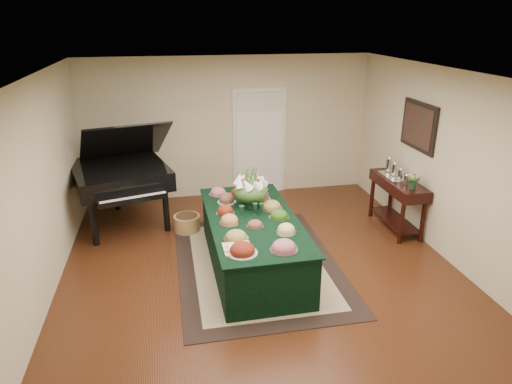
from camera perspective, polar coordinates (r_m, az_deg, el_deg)
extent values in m
plane|color=black|center=(6.61, 0.51, -9.45)|extent=(6.00, 6.00, 0.00)
cube|color=black|center=(6.71, 0.13, -8.89)|extent=(2.27, 3.17, 0.01)
cube|color=beige|center=(6.71, 0.13, -8.84)|extent=(1.81, 2.72, 0.01)
cube|color=silver|center=(9.03, 0.42, 6.31)|extent=(1.05, 0.04, 2.10)
cube|color=white|center=(9.02, 0.44, 5.97)|extent=(0.90, 0.06, 2.00)
cube|color=black|center=(6.48, -0.42, -6.38)|extent=(1.18, 2.51, 0.74)
cube|color=black|center=(6.31, -0.43, -3.34)|extent=(1.24, 2.57, 0.02)
cylinder|color=silver|center=(5.74, -2.52, -5.83)|extent=(0.32, 0.32, 0.01)
ellipsoid|color=#A78D43|center=(5.72, -2.52, -5.43)|extent=(0.26, 0.26, 0.08)
cylinder|color=silver|center=(7.14, -4.77, -0.28)|extent=(0.29, 0.29, 0.01)
ellipsoid|color=#C96475|center=(7.12, -4.78, 0.06)|extent=(0.24, 0.24, 0.08)
cylinder|color=silver|center=(7.12, -2.21, -0.27)|extent=(0.28, 0.28, 0.01)
ellipsoid|color=maroon|center=(7.11, -2.21, 0.08)|extent=(0.23, 0.23, 0.08)
cylinder|color=silver|center=(6.05, -0.13, -4.30)|extent=(0.24, 0.24, 0.01)
ellipsoid|color=brown|center=(6.04, -0.13, -3.99)|extent=(0.20, 0.20, 0.06)
cylinder|color=silver|center=(5.48, 3.51, -7.20)|extent=(0.35, 0.35, 0.01)
ellipsoid|color=#C96475|center=(5.46, 3.52, -6.73)|extent=(0.28, 0.28, 0.09)
cylinder|color=silver|center=(6.61, 1.92, -2.04)|extent=(0.33, 0.33, 0.01)
ellipsoid|color=#A78D43|center=(6.59, 1.93, -1.65)|extent=(0.27, 0.27, 0.09)
cylinder|color=silver|center=(6.45, -3.88, -2.69)|extent=(0.27, 0.27, 0.01)
ellipsoid|color=maroon|center=(6.42, -3.89, -2.27)|extent=(0.22, 0.22, 0.09)
cylinder|color=silver|center=(6.31, 2.92, -3.23)|extent=(0.29, 0.29, 0.01)
ellipsoid|color=#336319|center=(6.29, 2.92, -2.84)|extent=(0.24, 0.24, 0.08)
cylinder|color=silver|center=(6.15, -3.34, -3.90)|extent=(0.29, 0.29, 0.01)
ellipsoid|color=#D58F4C|center=(6.13, -3.35, -3.46)|extent=(0.24, 0.24, 0.09)
cylinder|color=silver|center=(6.94, 0.63, -0.86)|extent=(0.29, 0.29, 0.01)
ellipsoid|color=brown|center=(6.91, 0.63, -0.34)|extent=(0.24, 0.24, 0.12)
cylinder|color=silver|center=(5.89, 3.78, -5.10)|extent=(0.27, 0.27, 0.01)
ellipsoid|color=#F0EA96|center=(5.87, 3.79, -4.65)|extent=(0.22, 0.22, 0.09)
cylinder|color=#A1ABA2|center=(6.83, -3.70, -1.25)|extent=(0.28, 0.28, 0.01)
ellipsoid|color=brown|center=(6.81, -3.71, -0.81)|extent=(0.23, 0.23, 0.10)
cylinder|color=#A1ABA2|center=(5.40, -1.71, -7.63)|extent=(0.36, 0.36, 0.01)
ellipsoid|color=maroon|center=(5.38, -1.72, -7.14)|extent=(0.30, 0.30, 0.09)
cylinder|color=silver|center=(7.31, 0.47, 0.31)|extent=(0.27, 0.27, 0.01)
ellipsoid|color=maroon|center=(7.29, 0.47, 0.63)|extent=(0.22, 0.22, 0.08)
cube|color=tan|center=(5.50, -2.33, -7.07)|extent=(0.34, 0.34, 0.02)
ellipsoid|color=#F3EACD|center=(5.50, -3.03, -6.49)|extent=(0.14, 0.14, 0.08)
ellipsoid|color=#F3EACD|center=(5.54, -1.62, -6.31)|extent=(0.12, 0.12, 0.07)
cube|color=orange|center=(5.42, -1.67, -7.08)|extent=(0.11, 0.10, 0.05)
cylinder|color=#14331E|center=(6.64, -0.66, -1.05)|extent=(0.19, 0.19, 0.19)
ellipsoid|color=#315B24|center=(6.59, -0.66, 0.07)|extent=(0.49, 0.49, 0.32)
cylinder|color=black|center=(7.50, -19.60, -3.72)|extent=(0.10, 0.10, 0.73)
cylinder|color=black|center=(7.68, -11.16, -2.26)|extent=(0.10, 0.10, 0.73)
cylinder|color=black|center=(8.77, -17.10, 0.17)|extent=(0.10, 0.10, 0.73)
cube|color=black|center=(7.96, -16.63, 2.11)|extent=(1.82, 1.89, 0.31)
cube|color=black|center=(7.18, -15.21, -0.74)|extent=(1.06, 0.48, 0.10)
cube|color=black|center=(7.99, -16.15, 6.02)|extent=(1.65, 1.46, 0.80)
cylinder|color=#A17841|center=(7.70, -8.61, -3.89)|extent=(0.43, 0.43, 0.27)
cylinder|color=black|center=(7.47, 17.73, -3.78)|extent=(0.07, 0.07, 0.69)
cylinder|color=black|center=(7.64, 20.10, -3.50)|extent=(0.07, 0.07, 0.69)
cylinder|color=black|center=(8.35, 14.28, -0.75)|extent=(0.07, 0.07, 0.69)
cylinder|color=black|center=(8.50, 16.48, -0.56)|extent=(0.07, 0.07, 0.69)
cube|color=black|center=(7.83, 17.40, 0.86)|extent=(0.45, 1.28, 0.18)
cube|color=black|center=(8.06, 16.91, -3.34)|extent=(0.38, 1.12, 0.03)
cube|color=silver|center=(7.93, 16.93, 1.92)|extent=(0.34, 0.58, 0.02)
cylinder|color=#14331E|center=(7.43, 19.05, 0.86)|extent=(0.09, 0.09, 0.13)
ellipsoid|color=pink|center=(7.39, 19.16, 1.75)|extent=(0.20, 0.20, 0.13)
cube|color=black|center=(7.67, 19.68, 7.78)|extent=(0.04, 0.95, 0.75)
cube|color=#50151F|center=(7.66, 19.52, 7.78)|extent=(0.01, 0.82, 0.62)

